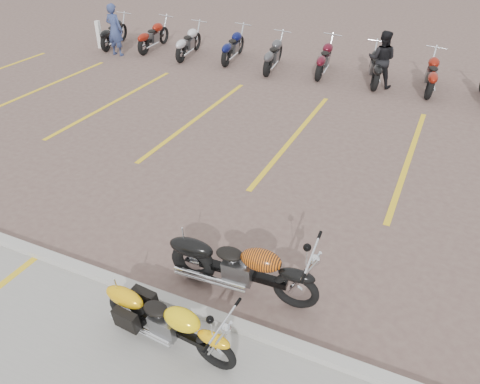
{
  "coord_description": "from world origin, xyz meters",
  "views": [
    {
      "loc": [
        3.17,
        -5.94,
        5.01
      ],
      "look_at": [
        0.35,
        0.09,
        0.75
      ],
      "focal_mm": 35.0,
      "sensor_mm": 36.0,
      "label": 1
    }
  ],
  "objects_px": {
    "flame_cruiser": "(240,267)",
    "person_a": "(115,30)",
    "yellow_cruiser": "(168,321)",
    "person_b": "(382,59)",
    "bollard": "(99,35)"
  },
  "relations": [
    {
      "from": "yellow_cruiser",
      "to": "bollard",
      "type": "relative_size",
      "value": 1.98
    },
    {
      "from": "yellow_cruiser",
      "to": "bollard",
      "type": "distance_m",
      "value": 14.66
    },
    {
      "from": "yellow_cruiser",
      "to": "flame_cruiser",
      "type": "height_order",
      "value": "flame_cruiser"
    },
    {
      "from": "flame_cruiser",
      "to": "person_a",
      "type": "relative_size",
      "value": 1.27
    },
    {
      "from": "yellow_cruiser",
      "to": "flame_cruiser",
      "type": "xyz_separation_m",
      "value": [
        0.43,
        1.25,
        0.06
      ]
    },
    {
      "from": "yellow_cruiser",
      "to": "person_b",
      "type": "xyz_separation_m",
      "value": [
        0.56,
        10.99,
        0.43
      ]
    },
    {
      "from": "person_b",
      "to": "flame_cruiser",
      "type": "bearing_deg",
      "value": 87.65
    },
    {
      "from": "person_a",
      "to": "bollard",
      "type": "xyz_separation_m",
      "value": [
        -1.17,
        0.48,
        -0.4
      ]
    },
    {
      "from": "person_b",
      "to": "bollard",
      "type": "bearing_deg",
      "value": -0.58
    },
    {
      "from": "flame_cruiser",
      "to": "person_b",
      "type": "bearing_deg",
      "value": 86.17
    },
    {
      "from": "yellow_cruiser",
      "to": "flame_cruiser",
      "type": "distance_m",
      "value": 1.33
    },
    {
      "from": "flame_cruiser",
      "to": "person_b",
      "type": "distance_m",
      "value": 9.75
    },
    {
      "from": "bollard",
      "to": "person_b",
      "type": "bearing_deg",
      "value": 1.04
    },
    {
      "from": "flame_cruiser",
      "to": "person_a",
      "type": "bearing_deg",
      "value": 132.24
    },
    {
      "from": "person_a",
      "to": "yellow_cruiser",
      "type": "bearing_deg",
      "value": 131.84
    }
  ]
}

